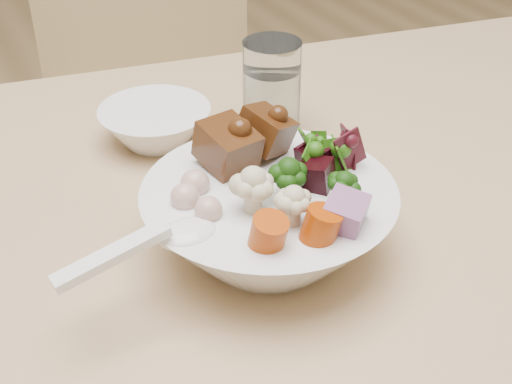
# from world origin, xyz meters

# --- Properties ---
(dining_table) EXTENTS (1.62, 1.06, 0.71)m
(dining_table) POSITION_xyz_m (0.25, -0.08, 0.64)
(dining_table) COLOR tan
(dining_table) RESTS_ON ground
(chair_far) EXTENTS (0.55, 0.55, 0.94)m
(chair_far) POSITION_xyz_m (0.14, 0.62, 0.53)
(chair_far) COLOR tan
(chair_far) RESTS_ON ground
(food_bowl) EXTENTS (0.25, 0.25, 0.14)m
(food_bowl) POSITION_xyz_m (0.03, -0.12, 0.75)
(food_bowl) COLOR white
(food_bowl) RESTS_ON dining_table
(soup_spoon) EXTENTS (0.16, 0.05, 0.03)m
(soup_spoon) POSITION_xyz_m (-0.09, -0.15, 0.78)
(soup_spoon) COLOR white
(soup_spoon) RESTS_ON food_bowl
(water_glass) EXTENTS (0.07, 0.07, 0.13)m
(water_glass) POSITION_xyz_m (0.14, 0.09, 0.77)
(water_glass) COLOR silver
(water_glass) RESTS_ON dining_table
(side_bowl) EXTENTS (0.14, 0.14, 0.05)m
(side_bowl) POSITION_xyz_m (0.00, 0.14, 0.73)
(side_bowl) COLOR white
(side_bowl) RESTS_ON dining_table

